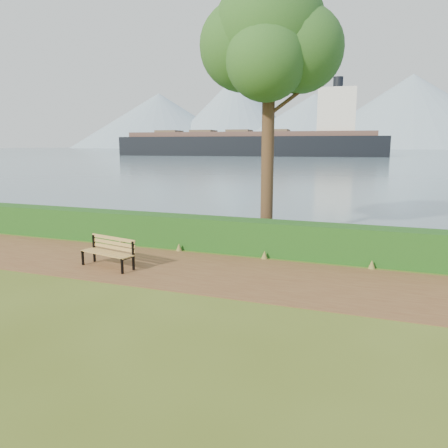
% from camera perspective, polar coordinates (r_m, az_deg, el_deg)
% --- Properties ---
extents(ground, '(140.00, 140.00, 0.00)m').
position_cam_1_polar(ground, '(11.20, -5.48, -6.36)').
color(ground, '#495919').
rests_on(ground, ground).
extents(path, '(40.00, 3.40, 0.01)m').
position_cam_1_polar(path, '(11.46, -4.83, -5.93)').
color(path, brown).
rests_on(path, ground).
extents(hedge, '(32.00, 0.85, 1.00)m').
position_cam_1_polar(hedge, '(13.40, -0.65, -1.34)').
color(hedge, '#173F12').
rests_on(hedge, ground).
extents(water, '(700.00, 510.00, 0.00)m').
position_cam_1_polar(water, '(269.69, 19.76, 9.04)').
color(water, slate).
rests_on(water, ground).
extents(mountains, '(585.00, 190.00, 70.00)m').
position_cam_1_polar(mountains, '(416.64, 19.08, 13.14)').
color(mountains, '#829AAD').
rests_on(mountains, ground).
extents(bench, '(1.66, 0.81, 0.80)m').
position_cam_1_polar(bench, '(11.93, -14.73, -3.32)').
color(bench, black).
rests_on(bench, ground).
extents(tree, '(4.52, 3.78, 8.70)m').
position_cam_1_polar(tree, '(14.71, 5.92, 23.06)').
color(tree, '#3D2618').
rests_on(tree, ground).
extents(cargo_ship, '(77.50, 18.50, 23.30)m').
position_cam_1_polar(cargo_ship, '(128.21, 4.39, 10.41)').
color(cargo_ship, black).
rests_on(cargo_ship, ground).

